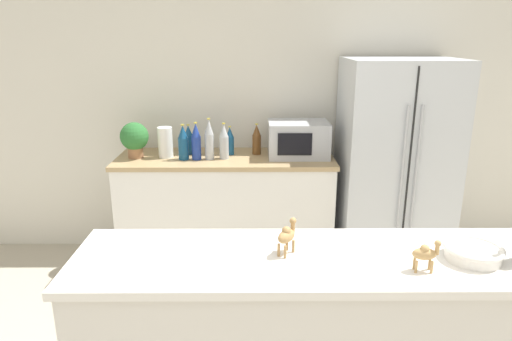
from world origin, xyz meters
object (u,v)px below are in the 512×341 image
Objects in this scene: potted_plant at (135,138)px; back_bottle_4 at (224,142)px; back_bottle_6 at (196,142)px; back_bottle_1 at (257,140)px; paper_towel_roll at (165,142)px; back_bottle_5 at (183,143)px; back_bottle_0 at (189,140)px; back_bottle_2 at (230,141)px; camel_figurine_second at (287,235)px; refrigerator at (394,167)px; fruit_bowl at (473,252)px; back_bottle_3 at (209,140)px; camel_figurine at (426,253)px; microwave at (298,139)px.

potted_plant is 0.99× the size of back_bottle_4.
back_bottle_6 reaches higher than back_bottle_4.
back_bottle_4 is (-0.26, -0.14, 0.02)m from back_bottle_1.
paper_towel_roll is 0.17m from back_bottle_5.
back_bottle_1 is at bearing -1.03° from back_bottle_0.
back_bottle_2 reaches higher than camel_figurine_second.
paper_towel_roll is at bearing -172.86° from back_bottle_1.
refrigerator is 7.19× the size of back_bottle_2.
fruit_bowl is (1.83, -1.88, -0.05)m from potted_plant.
paper_towel_roll is 0.75× the size of back_bottle_3.
paper_towel_roll is 2.41m from camel_figurine.
back_bottle_2 is 0.84× the size of back_bottle_5.
back_bottle_1 is 0.29m from back_bottle_4.
camel_figurine_second is (0.84, -1.84, 0.04)m from paper_towel_roll.
potted_plant is 1.31m from microwave.
potted_plant is at bearing 134.24° from fruit_bowl.
potted_plant is 1.17× the size of paper_towel_roll.
potted_plant is at bearing -176.77° from paper_towel_roll.
potted_plant is 0.71m from back_bottle_4.
camel_figurine_second is (0.33, -1.92, 0.05)m from back_bottle_2.
back_bottle_6 is (0.10, 0.00, 0.01)m from back_bottle_5.
potted_plant is 0.60× the size of microwave.
back_bottle_4 is at bearing 6.23° from back_bottle_6.
fruit_bowl is at bearing -61.36° from back_bottle_2.
back_bottle_0 is 2.45m from fruit_bowl.
paper_towel_roll is at bearing 169.61° from back_bottle_3.
refrigerator is 1.50m from back_bottle_3.
back_bottle_0 is at bearing 115.59° from back_bottle_6.
potted_plant reaches higher than camel_figurine_second.
back_bottle_2 is 0.14m from back_bottle_4.
potted_plant reaches higher than back_bottle_1.
potted_plant is 0.43m from back_bottle_0.
fruit_bowl is (-0.24, -1.85, 0.18)m from refrigerator.
camel_figurine is (1.60, -1.97, -0.00)m from potted_plant.
fruit_bowl is at bearing -74.74° from microwave.
back_bottle_3 is 2.49× the size of camel_figurine.
camel_figurine is at bearing -60.42° from back_bottle_0.
camel_figurine_second is (1.08, -1.83, 0.00)m from potted_plant.
paper_towel_roll is 0.26m from back_bottle_6.
paper_towel_roll is 1.04× the size of fruit_bowl.
potted_plant is 0.96× the size of back_bottle_6.
refrigerator reaches higher than fruit_bowl.
paper_towel_roll is at bearing 155.35° from back_bottle_5.
back_bottle_3 reaches higher than paper_towel_roll.
back_bottle_4 reaches higher than back_bottle_2.
microwave reaches higher than paper_towel_roll.
refrigerator is 5.71× the size of back_bottle_6.
camel_figurine_second is at bearing 175.88° from fruit_bowl.
fruit_bowl is at bearing -58.78° from back_bottle_4.
microwave is 2.04m from camel_figurine.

